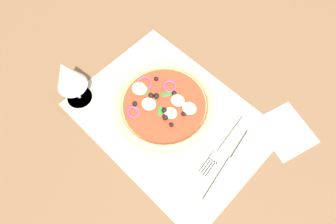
% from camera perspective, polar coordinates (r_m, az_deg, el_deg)
% --- Properties ---
extents(ground_plane, '(1.90, 1.40, 0.02)m').
position_cam_1_polar(ground_plane, '(0.74, 0.49, -1.75)').
color(ground_plane, brown).
extents(placemat, '(0.46, 0.34, 0.00)m').
position_cam_1_polar(placemat, '(0.72, 0.50, -1.30)').
color(placemat, '#A39984').
rests_on(placemat, ground_plane).
extents(plate, '(0.27, 0.27, 0.01)m').
position_cam_1_polar(plate, '(0.73, -0.71, 0.88)').
color(plate, silver).
rests_on(plate, placemat).
extents(pizza, '(0.25, 0.25, 0.03)m').
position_cam_1_polar(pizza, '(0.71, -0.77, 1.54)').
color(pizza, tan).
rests_on(pizza, plate).
extents(fork, '(0.04, 0.18, 0.00)m').
position_cam_1_polar(fork, '(0.70, 10.51, -7.03)').
color(fork, '#B2B5BA').
rests_on(fork, placemat).
extents(knife, '(0.05, 0.20, 0.01)m').
position_cam_1_polar(knife, '(0.69, 11.86, -10.37)').
color(knife, '#B2B5BA').
rests_on(knife, placemat).
extents(wine_glass, '(0.07, 0.07, 0.15)m').
position_cam_1_polar(wine_glass, '(0.70, -18.98, 6.58)').
color(wine_glass, silver).
rests_on(wine_glass, ground_plane).
extents(napkin, '(0.15, 0.14, 0.00)m').
position_cam_1_polar(napkin, '(0.77, 22.05, -3.46)').
color(napkin, white).
rests_on(napkin, ground_plane).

